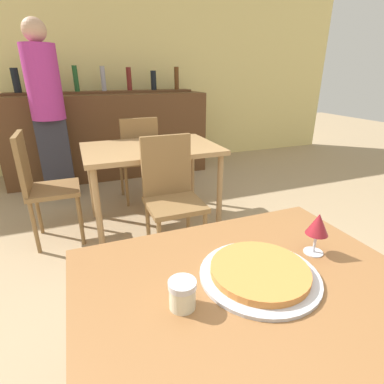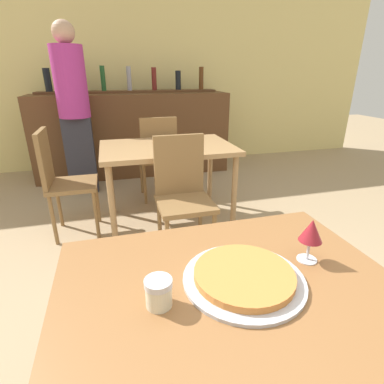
# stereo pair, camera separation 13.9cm
# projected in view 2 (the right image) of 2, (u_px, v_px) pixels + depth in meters

# --- Properties ---
(wall_back) EXTENTS (8.00, 0.05, 2.80)m
(wall_back) POSITION_uv_depth(u_px,v_px,m) (126.00, 69.00, 4.31)
(wall_back) COLOR #EAD684
(wall_back) RESTS_ON ground_plane
(dining_table_near) EXTENTS (1.08, 0.82, 0.74)m
(dining_table_near) POSITION_uv_depth(u_px,v_px,m) (230.00, 306.00, 0.96)
(dining_table_near) COLOR brown
(dining_table_near) RESTS_ON ground_plane
(dining_table_far) EXTENTS (1.17, 0.79, 0.75)m
(dining_table_far) POSITION_uv_depth(u_px,v_px,m) (168.00, 154.00, 2.70)
(dining_table_far) COLOR #A87F51
(dining_table_far) RESTS_ON ground_plane
(bar_counter) EXTENTS (2.60, 0.56, 1.10)m
(bar_counter) POSITION_uv_depth(u_px,v_px,m) (134.00, 135.00, 4.17)
(bar_counter) COLOR brown
(bar_counter) RESTS_ON ground_plane
(bar_back_shelf) EXTENTS (2.39, 0.24, 0.35)m
(bar_back_shelf) POSITION_uv_depth(u_px,v_px,m) (127.00, 87.00, 4.06)
(bar_back_shelf) COLOR brown
(bar_back_shelf) RESTS_ON bar_counter
(chair_far_side_front) EXTENTS (0.40, 0.40, 0.93)m
(chair_far_side_front) POSITION_uv_depth(u_px,v_px,m) (182.00, 190.00, 2.24)
(chair_far_side_front) COLOR olive
(chair_far_side_front) RESTS_ON ground_plane
(chair_far_side_back) EXTENTS (0.40, 0.40, 0.93)m
(chair_far_side_back) POSITION_uv_depth(u_px,v_px,m) (158.00, 153.00, 3.25)
(chair_far_side_back) COLOR olive
(chair_far_side_back) RESTS_ON ground_plane
(chair_far_side_left) EXTENTS (0.40, 0.40, 0.93)m
(chair_far_side_left) POSITION_uv_depth(u_px,v_px,m) (61.00, 177.00, 2.52)
(chair_far_side_left) COLOR olive
(chair_far_side_left) RESTS_ON ground_plane
(pizza_tray) EXTENTS (0.39, 0.39, 0.04)m
(pizza_tray) POSITION_uv_depth(u_px,v_px,m) (244.00, 276.00, 0.95)
(pizza_tray) COLOR #B7B7BC
(pizza_tray) RESTS_ON dining_table_near
(cheese_shaker) EXTENTS (0.08, 0.08, 0.09)m
(cheese_shaker) POSITION_uv_depth(u_px,v_px,m) (159.00, 292.00, 0.84)
(cheese_shaker) COLOR beige
(cheese_shaker) RESTS_ON dining_table_near
(person_standing) EXTENTS (0.34, 0.34, 1.86)m
(person_standing) POSITION_uv_depth(u_px,v_px,m) (74.00, 105.00, 3.31)
(person_standing) COLOR #2D2D38
(person_standing) RESTS_ON ground_plane
(wine_glass) EXTENTS (0.08, 0.08, 0.16)m
(wine_glass) POSITION_uv_depth(u_px,v_px,m) (311.00, 232.00, 1.02)
(wine_glass) COLOR silver
(wine_glass) RESTS_ON dining_table_near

